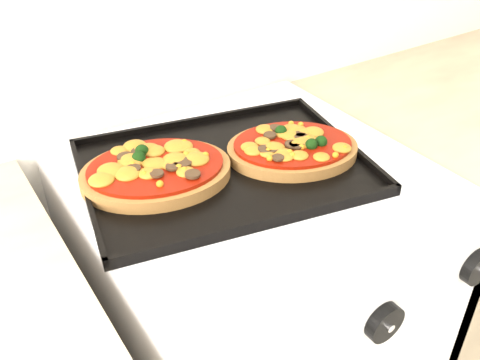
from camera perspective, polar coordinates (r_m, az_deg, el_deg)
stove at (r=1.24m, az=1.26°, el=-17.17°), size 0.60×0.60×0.91m
control_panel at (r=0.79m, az=14.78°, el=-13.18°), size 0.60×0.02×0.09m
knob_center at (r=0.78m, az=15.14°, el=-14.47°), size 0.06×0.02×0.06m
knob_right at (r=0.91m, az=23.94°, el=-8.48°), size 0.06×0.02×0.06m
baking_tray at (r=0.94m, az=-1.68°, el=1.53°), size 0.54×0.45×0.02m
pizza_left at (r=0.90m, az=-8.95°, el=1.08°), size 0.30×0.26×0.04m
pizza_right at (r=0.97m, az=5.62°, el=3.52°), size 0.29×0.26×0.03m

